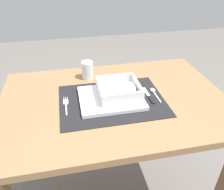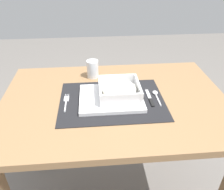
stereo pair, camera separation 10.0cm
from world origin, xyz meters
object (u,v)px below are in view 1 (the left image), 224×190
(spoon, at_px, (154,91))
(butter_knife, at_px, (149,96))
(fork, at_px, (66,104))
(porridge_bowl, at_px, (119,90))
(drinking_glass, at_px, (87,71))
(dining_table, at_px, (114,117))

(spoon, relative_size, butter_knife, 0.87)
(fork, xyz_separation_m, butter_knife, (0.37, -0.02, 0.00))
(porridge_bowl, distance_m, drinking_glass, 0.24)
(dining_table, relative_size, fork, 7.53)
(porridge_bowl, relative_size, fork, 1.32)
(fork, relative_size, butter_knife, 0.99)
(porridge_bowl, height_order, fork, porridge_bowl)
(fork, relative_size, spoon, 1.15)
(butter_knife, bearing_deg, drinking_glass, 140.12)
(dining_table, distance_m, drinking_glass, 0.28)
(dining_table, bearing_deg, porridge_bowl, 5.02)
(dining_table, distance_m, spoon, 0.22)
(butter_knife, relative_size, drinking_glass, 1.50)
(dining_table, relative_size, drinking_glass, 11.20)
(spoon, bearing_deg, butter_knife, -133.24)
(dining_table, relative_size, porridge_bowl, 5.71)
(dining_table, relative_size, spoon, 8.65)
(butter_knife, bearing_deg, fork, -178.15)
(porridge_bowl, distance_m, spoon, 0.17)
(porridge_bowl, bearing_deg, dining_table, -174.98)
(dining_table, height_order, drinking_glass, drinking_glass)
(drinking_glass, bearing_deg, fork, -118.29)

